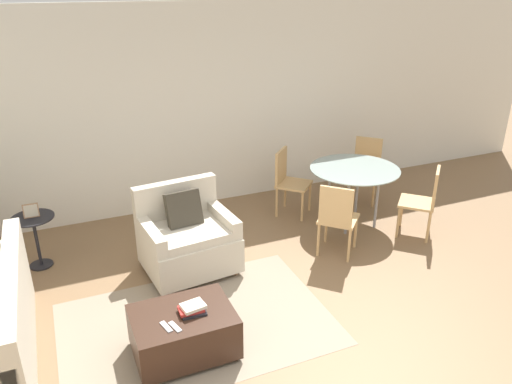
# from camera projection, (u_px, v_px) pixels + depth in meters

# --- Properties ---
(ground_plane) EXTENTS (20.00, 20.00, 0.00)m
(ground_plane) POSITION_uv_depth(u_px,v_px,m) (307.00, 353.00, 4.34)
(ground_plane) COLOR brown
(wall_back) EXTENTS (12.00, 0.06, 2.75)m
(wall_back) POSITION_uv_depth(u_px,v_px,m) (189.00, 110.00, 6.69)
(wall_back) COLOR silver
(wall_back) RESTS_ON ground_plane
(area_rug) EXTENTS (2.49, 1.69, 0.01)m
(area_rug) POSITION_uv_depth(u_px,v_px,m) (197.00, 324.00, 4.71)
(area_rug) COLOR gray
(area_rug) RESTS_ON ground_plane
(armchair) EXTENTS (1.03, 0.90, 0.95)m
(armchair) POSITION_uv_depth(u_px,v_px,m) (187.00, 239.00, 5.46)
(armchair) COLOR beige
(armchair) RESTS_ON ground_plane
(ottoman) EXTENTS (0.85, 0.63, 0.41)m
(ottoman) POSITION_uv_depth(u_px,v_px,m) (184.00, 331.00, 4.27)
(ottoman) COLOR #382319
(ottoman) RESTS_ON ground_plane
(book_stack) EXTENTS (0.23, 0.18, 0.08)m
(book_stack) POSITION_uv_depth(u_px,v_px,m) (192.00, 309.00, 4.19)
(book_stack) COLOR black
(book_stack) RESTS_ON ottoman
(tv_remote_primary) EXTENTS (0.08, 0.16, 0.01)m
(tv_remote_primary) POSITION_uv_depth(u_px,v_px,m) (175.00, 327.00, 4.03)
(tv_remote_primary) COLOR #B7B7BC
(tv_remote_primary) RESTS_ON ottoman
(tv_remote_secondary) EXTENTS (0.08, 0.16, 0.01)m
(tv_remote_secondary) POSITION_uv_depth(u_px,v_px,m) (166.00, 327.00, 4.02)
(tv_remote_secondary) COLOR #B7B7BC
(tv_remote_secondary) RESTS_ON ottoman
(side_table) EXTENTS (0.46, 0.46, 0.61)m
(side_table) POSITION_uv_depth(u_px,v_px,m) (35.00, 232.00, 5.49)
(side_table) COLOR black
(side_table) RESTS_ON ground_plane
(picture_frame) EXTENTS (0.16, 0.06, 0.15)m
(picture_frame) POSITION_uv_depth(u_px,v_px,m) (31.00, 211.00, 5.39)
(picture_frame) COLOR #8C6647
(picture_frame) RESTS_ON side_table
(dining_table) EXTENTS (1.14, 1.14, 0.78)m
(dining_table) POSITION_uv_depth(u_px,v_px,m) (354.00, 175.00, 6.36)
(dining_table) COLOR #8C9E99
(dining_table) RESTS_ON ground_plane
(dining_chair_near_left) EXTENTS (0.59, 0.59, 0.90)m
(dining_chair_near_left) POSITION_uv_depth(u_px,v_px,m) (337.00, 215.00, 5.67)
(dining_chair_near_left) COLOR tan
(dining_chair_near_left) RESTS_ON ground_plane
(dining_chair_near_right) EXTENTS (0.59, 0.59, 0.90)m
(dining_chair_near_right) POSITION_uv_depth(u_px,v_px,m) (425.00, 198.00, 6.13)
(dining_chair_near_right) COLOR tan
(dining_chair_near_right) RESTS_ON ground_plane
(dining_chair_far_left) EXTENTS (0.59, 0.59, 0.90)m
(dining_chair_far_left) POSITION_uv_depth(u_px,v_px,m) (288.00, 178.00, 6.74)
(dining_chair_far_left) COLOR tan
(dining_chair_far_left) RESTS_ON ground_plane
(dining_chair_far_right) EXTENTS (0.59, 0.59, 0.90)m
(dining_chair_far_right) POSITION_uv_depth(u_px,v_px,m) (366.00, 165.00, 7.19)
(dining_chair_far_right) COLOR tan
(dining_chair_far_right) RESTS_ON ground_plane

